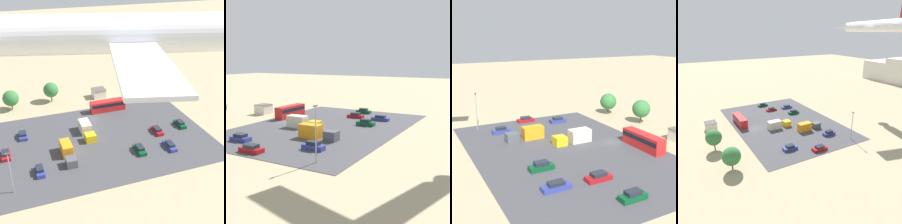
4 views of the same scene
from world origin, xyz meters
TOP-DOWN VIEW (x-y plane):
  - ground_plane at (0.00, 0.00)m, footprint 400.00×400.00m
  - parking_lot_surface at (0.00, 11.41)m, footprint 52.56×35.83m
  - bus at (-6.01, -3.51)m, footprint 10.41×2.55m
  - parked_car_0 at (-21.34, 11.94)m, footprint 1.70×4.29m
  - parked_car_1 at (17.30, 19.64)m, footprint 1.72×4.21m
  - parked_car_2 at (-5.96, 19.50)m, footprint 1.81×4.44m
  - parked_car_3 at (-13.52, 20.36)m, footprint 1.72×4.68m
  - parked_car_4 at (-13.92, 12.89)m, footprint 1.82×4.47m
  - parked_car_5 at (23.79, 10.93)m, footprint 1.96×4.44m
  - parked_car_6 at (19.25, 3.58)m, footprint 1.98×4.23m
  - parked_truck_0 at (10.37, 15.77)m, footprint 2.36×8.60m
  - parked_truck_1 at (3.61, 7.43)m, footprint 2.59×8.56m
  - tree_near_shed at (8.48, -15.58)m, footprint 4.65×4.65m
  - tree_apron_mid at (20.63, -13.78)m, footprint 4.71×4.71m
  - light_pole_lot_centre at (22.98, 23.93)m, footprint 0.90×0.28m

SIDE VIEW (x-z plane):
  - ground_plane at x=0.00m, z-range 0.00..0.00m
  - parking_lot_surface at x=0.00m, z-range 0.00..0.08m
  - parked_car_3 at x=-13.52m, z-range -0.04..1.37m
  - parked_car_4 at x=-13.92m, z-range -0.04..1.38m
  - parked_car_5 at x=23.79m, z-range -0.04..1.40m
  - parked_car_6 at x=19.25m, z-range -0.04..1.43m
  - parked_car_0 at x=-21.34m, z-range -0.05..1.47m
  - parked_car_1 at x=17.30m, z-range -0.05..1.54m
  - parked_car_2 at x=-5.96m, z-range -0.05..1.56m
  - parked_truck_1 at x=3.61m, z-range -0.04..2.77m
  - parked_truck_0 at x=10.37m, z-range -0.04..2.81m
  - bus at x=-6.01m, z-range 0.20..3.43m
  - tree_apron_mid at x=20.63m, z-range 0.70..6.82m
  - tree_near_shed at x=8.48m, z-range 0.82..7.12m
  - light_pole_lot_centre at x=22.98m, z-range 0.51..9.69m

